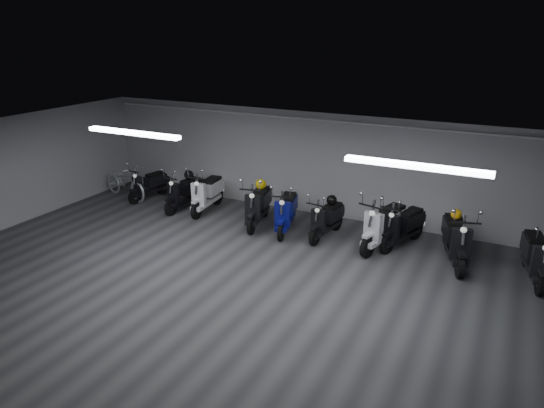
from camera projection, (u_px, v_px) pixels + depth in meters
The scene contains 21 objects.
floor at pixel (232, 298), 9.53m from camera, with size 14.00×10.00×0.01m, color #37373A.
ceiling at pixel (228, 155), 8.58m from camera, with size 14.00×10.00×0.01m, color slate.
back_wall at pixel (328, 166), 13.26m from camera, with size 14.00×0.01×2.80m, color #A9A9AB.
fluor_strip_left at pixel (133, 133), 10.71m from camera, with size 2.40×0.18×0.08m, color white.
fluor_strip_right at pixel (416, 166), 8.17m from camera, with size 2.40×0.18×0.08m, color white.
conduit at pixel (328, 121), 12.78m from camera, with size 0.05×0.05×13.60m, color white.
scooter_0 at pixel (148, 180), 14.79m from camera, with size 0.54×1.63×1.21m, color black, non-canonical shape.
scooter_1 at pixel (184, 187), 13.95m from camera, with size 0.59×1.76×1.31m, color black, non-canonical shape.
scooter_2 at pixel (207, 187), 13.77m from camera, with size 0.63×1.90×1.41m, color white, non-canonical shape.
scooter_3 at pixel (258, 199), 12.80m from camera, with size 0.64×1.92×1.43m, color black, non-canonical shape.
scooter_4 at pixel (286, 205), 12.41m from camera, with size 0.62×1.86×1.39m, color navy, non-canonical shape.
scooter_5 at pixel (327, 214), 12.05m from camera, with size 0.56×1.69×1.26m, color black, non-canonical shape.
scooter_6 at pixel (385, 218), 11.44m from camera, with size 0.67×2.02×1.50m, color silver, non-canonical shape.
scooter_7 at pixel (403, 220), 11.55m from camera, with size 0.60×1.81×1.34m, color black, non-canonical shape.
scooter_8 at pixel (457, 232), 10.69m from camera, with size 0.67×2.01×1.49m, color black, non-canonical shape.
scooter_9 at pixel (538, 249), 9.97m from camera, with size 0.63×1.88×1.40m, color black, non-canonical shape.
bicycle at pixel (125, 178), 14.89m from camera, with size 0.68×1.94×1.25m, color silver.
helmet_0 at pixel (456, 214), 10.84m from camera, with size 0.23×0.23×0.23m, color #F5A70E.
helmet_1 at pixel (189, 175), 14.05m from camera, with size 0.27×0.27×0.27m, color black.
helmet_2 at pixel (332, 200), 12.14m from camera, with size 0.26×0.26×0.26m, color black.
helmet_3 at pixel (261, 184), 12.94m from camera, with size 0.29×0.29×0.29m, color gold.
Camera 1 is at (4.44, -7.13, 4.90)m, focal length 32.87 mm.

